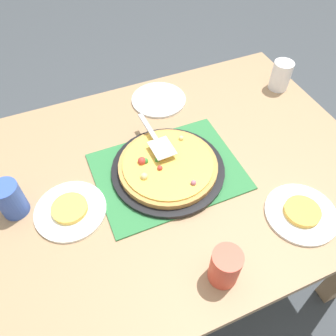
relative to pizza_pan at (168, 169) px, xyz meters
name	(u,v)px	position (x,y,z in m)	size (l,w,h in m)	color
ground_plane	(168,263)	(0.00, 0.00, -0.76)	(8.00, 8.00, 0.00)	#3D4247
dining_table	(168,190)	(0.00, 0.00, -0.12)	(1.40, 1.00, 0.75)	#9E7A56
placemat	(168,171)	(0.00, 0.00, -0.01)	(0.48, 0.36, 0.01)	#2D753D
pizza_pan	(168,169)	(0.00, 0.00, 0.00)	(0.38, 0.38, 0.01)	black
pizza	(168,165)	(0.00, 0.00, 0.02)	(0.33, 0.33, 0.05)	#B78442
plate_near_left	(71,211)	(-0.34, -0.03, -0.01)	(0.22, 0.22, 0.01)	white
plate_far_right	(301,214)	(0.31, -0.31, -0.01)	(0.22, 0.22, 0.01)	white
plate_side	(159,100)	(0.11, 0.36, -0.01)	(0.22, 0.22, 0.01)	white
served_slice_left	(70,208)	(-0.34, -0.03, 0.01)	(0.11, 0.11, 0.02)	#EAB747
served_slice_right	(302,211)	(0.31, -0.31, 0.01)	(0.11, 0.11, 0.02)	gold
cup_near	(10,199)	(-0.49, 0.04, 0.05)	(0.08, 0.08, 0.12)	#3351AD
cup_far	(225,267)	(-0.01, -0.39, 0.05)	(0.08, 0.08, 0.12)	#E04C38
cup_corner	(281,76)	(0.61, 0.24, 0.05)	(0.08, 0.08, 0.12)	white
pizza_server	(156,139)	(0.00, 0.10, 0.06)	(0.07, 0.23, 0.01)	silver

